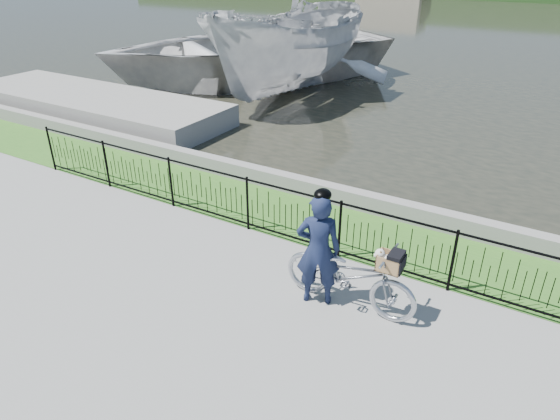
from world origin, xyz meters
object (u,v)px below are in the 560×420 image
Objects in this scene: boat_near at (291,47)px; boat_far at (247,49)px; dock at (94,104)px; bicycle_rig at (350,274)px; cyclist at (318,249)px.

boat_near reaches higher than boat_far.
dock is 1.09× the size of boat_near.
boat_near is (4.69, 5.38, 1.53)m from dock.
dock is 4.59× the size of bicycle_rig.
cyclist is 15.57m from boat_far.
dock is 0.66× the size of boat_far.
boat_near is at bearing -27.82° from boat_far.
dock is at bearing -103.04° from boat_far.
boat_far is (-3.06, 1.62, -0.59)m from boat_near.
boat_far reaches higher than cyclist.
dock is 5.11× the size of cyclist.
bicycle_rig is 0.14× the size of boat_far.
cyclist reaches higher than bicycle_rig.
boat_near is 0.60× the size of boat_far.
bicycle_rig reaches higher than dock.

